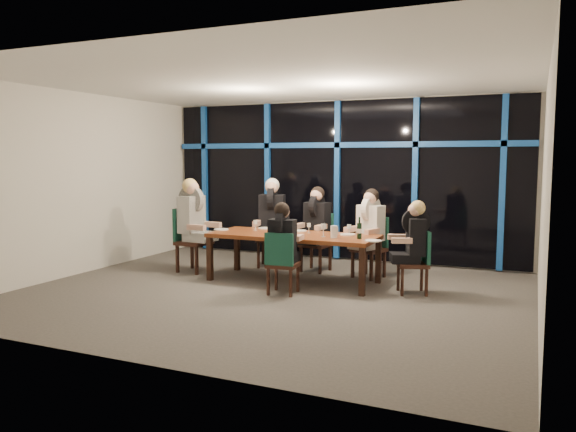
{
  "coord_description": "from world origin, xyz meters",
  "views": [
    {
      "loc": [
        3.4,
        -7.1,
        1.94
      ],
      "look_at": [
        0.0,
        0.6,
        1.05
      ],
      "focal_mm": 35.0,
      "sensor_mm": 36.0,
      "label": 1
    }
  ],
  "objects": [
    {
      "name": "chair_near_mid",
      "position": [
        0.18,
        -0.04,
        0.5
      ],
      "size": [
        0.45,
        0.45,
        0.89
      ],
      "rotation": [
        0.0,
        0.0,
        3.24
      ],
      "color": "black",
      "rests_on": "ground"
    },
    {
      "name": "dining_table",
      "position": [
        0.0,
        0.8,
        0.68
      ],
      "size": [
        2.6,
        1.0,
        0.75
      ],
      "color": "brown",
      "rests_on": "ground"
    },
    {
      "name": "wine_bottle",
      "position": [
        1.08,
        0.73,
        0.87
      ],
      "size": [
        0.07,
        0.07,
        0.32
      ],
      "rotation": [
        0.0,
        0.0,
        -0.21
      ],
      "color": "black",
      "rests_on": "dining_table"
    },
    {
      "name": "plate_far_right",
      "position": [
        0.8,
        1.04,
        0.76
      ],
      "size": [
        0.24,
        0.24,
        0.01
      ],
      "primitive_type": "cylinder",
      "color": "white",
      "rests_on": "dining_table"
    },
    {
      "name": "plate_far_left",
      "position": [
        -0.69,
        1.23,
        0.76
      ],
      "size": [
        0.24,
        0.24,
        0.01
      ],
      "primitive_type": "cylinder",
      "color": "white",
      "rests_on": "dining_table"
    },
    {
      "name": "window_wall",
      "position": [
        0.01,
        2.93,
        1.55
      ],
      "size": [
        6.86,
        0.43,
        2.94
      ],
      "color": "black",
      "rests_on": "ground"
    },
    {
      "name": "diner_far_left",
      "position": [
        -0.84,
        1.78,
        1.02
      ],
      "size": [
        0.61,
        0.72,
        1.04
      ],
      "rotation": [
        0.0,
        0.0,
        0.26
      ],
      "color": "black",
      "rests_on": "ground"
    },
    {
      "name": "plate_near_mid",
      "position": [
        0.12,
        0.59,
        0.76
      ],
      "size": [
        0.24,
        0.24,
        0.01
      ],
      "primitive_type": "cylinder",
      "color": "white",
      "rests_on": "dining_table"
    },
    {
      "name": "water_pitcher",
      "position": [
        0.72,
        0.65,
        0.84
      ],
      "size": [
        0.11,
        0.1,
        0.18
      ],
      "rotation": [
        0.0,
        0.0,
        0.09
      ],
      "color": "white",
      "rests_on": "dining_table"
    },
    {
      "name": "diner_end_right",
      "position": [
        1.85,
        0.79,
        0.87
      ],
      "size": [
        0.62,
        0.56,
        0.88
      ],
      "rotation": [
        0.0,
        0.0,
        5.1
      ],
      "color": "black",
      "rests_on": "ground"
    },
    {
      "name": "wine_glass_a",
      "position": [
        -0.38,
        0.76,
        0.89
      ],
      "size": [
        0.07,
        0.07,
        0.19
      ],
      "color": "silver",
      "rests_on": "dining_table"
    },
    {
      "name": "chair_far_mid",
      "position": [
        0.04,
        1.79,
        0.55
      ],
      "size": [
        0.51,
        0.51,
        0.98
      ],
      "rotation": [
        0.0,
        0.0,
        -0.13
      ],
      "color": "black",
      "rests_on": "ground"
    },
    {
      "name": "diner_near_mid",
      "position": [
        0.18,
        0.03,
        0.85
      ],
      "size": [
        0.47,
        0.57,
        0.87
      ],
      "rotation": [
        0.0,
        0.0,
        3.24
      ],
      "color": "black",
      "rests_on": "ground"
    },
    {
      "name": "wine_glass_e",
      "position": [
        0.83,
        1.05,
        0.87
      ],
      "size": [
        0.06,
        0.06,
        0.16
      ],
      "color": "silver",
      "rests_on": "dining_table"
    },
    {
      "name": "chair_far_left",
      "position": [
        -0.86,
        1.87,
        0.6
      ],
      "size": [
        0.6,
        0.6,
        1.07
      ],
      "rotation": [
        0.0,
        0.0,
        0.26
      ],
      "color": "black",
      "rests_on": "ground"
    },
    {
      "name": "diner_far_mid",
      "position": [
        0.03,
        1.7,
        0.94
      ],
      "size": [
        0.52,
        0.64,
        0.96
      ],
      "rotation": [
        0.0,
        0.0,
        -0.13
      ],
      "color": "black",
      "rests_on": "ground"
    },
    {
      "name": "diner_end_left",
      "position": [
        -1.85,
        0.83,
        1.03
      ],
      "size": [
        0.69,
        0.56,
        1.05
      ],
      "rotation": [
        0.0,
        0.0,
        1.5
      ],
      "color": "black",
      "rests_on": "ground"
    },
    {
      "name": "chair_end_left",
      "position": [
        -1.94,
        0.84,
        0.6
      ],
      "size": [
        0.53,
        0.53,
        1.08
      ],
      "rotation": [
        0.0,
        0.0,
        1.5
      ],
      "color": "black",
      "rests_on": "ground"
    },
    {
      "name": "tea_light",
      "position": [
        -0.11,
        0.5,
        0.77
      ],
      "size": [
        0.05,
        0.05,
        0.03
      ],
      "primitive_type": "cylinder",
      "color": "#FF9B4C",
      "rests_on": "dining_table"
    },
    {
      "name": "diner_far_right",
      "position": [
        0.99,
        1.57,
        0.93
      ],
      "size": [
        0.59,
        0.67,
        0.95
      ],
      "rotation": [
        0.0,
        0.0,
        -0.34
      ],
      "color": "silver",
      "rests_on": "ground"
    },
    {
      "name": "plate_far_mid",
      "position": [
        -0.04,
        1.14,
        0.76
      ],
      "size": [
        0.24,
        0.24,
        0.01
      ],
      "primitive_type": "cylinder",
      "color": "white",
      "rests_on": "dining_table"
    },
    {
      "name": "wine_glass_c",
      "position": [
        0.53,
        0.71,
        0.89
      ],
      "size": [
        0.07,
        0.07,
        0.19
      ],
      "color": "silver",
      "rests_on": "dining_table"
    },
    {
      "name": "plate_end_left",
      "position": [
        -1.28,
        0.79,
        0.76
      ],
      "size": [
        0.24,
        0.24,
        0.01
      ],
      "primitive_type": "cylinder",
      "color": "white",
      "rests_on": "dining_table"
    },
    {
      "name": "wine_glass_b",
      "position": [
        0.18,
        1.01,
        0.86
      ],
      "size": [
        0.06,
        0.06,
        0.16
      ],
      "color": "silver",
      "rests_on": "dining_table"
    },
    {
      "name": "chair_far_right",
      "position": [
        1.02,
        1.65,
        0.55
      ],
      "size": [
        0.58,
        0.58,
        0.98
      ],
      "rotation": [
        0.0,
        0.0,
        -0.34
      ],
      "color": "black",
      "rests_on": "ground"
    },
    {
      "name": "chair_end_right",
      "position": [
        1.93,
        0.81,
        0.51
      ],
      "size": [
        0.55,
        0.55,
        0.91
      ],
      "rotation": [
        0.0,
        0.0,
        5.1
      ],
      "color": "black",
      "rests_on": "ground"
    },
    {
      "name": "room",
      "position": [
        0.0,
        0.0,
        2.02
      ],
      "size": [
        7.04,
        7.0,
        3.02
      ],
      "color": "#58534E",
      "rests_on": "ground"
    },
    {
      "name": "plate_end_right",
      "position": [
        1.28,
        0.57,
        0.76
      ],
      "size": [
        0.24,
        0.24,
        0.01
      ],
      "primitive_type": "cylinder",
      "color": "white",
      "rests_on": "dining_table"
    },
    {
      "name": "wine_glass_d",
      "position": [
        -0.74,
        0.97,
        0.87
      ],
      "size": [
        0.06,
        0.06,
        0.17
      ],
      "color": "silver",
      "rests_on": "dining_table"
    }
  ]
}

